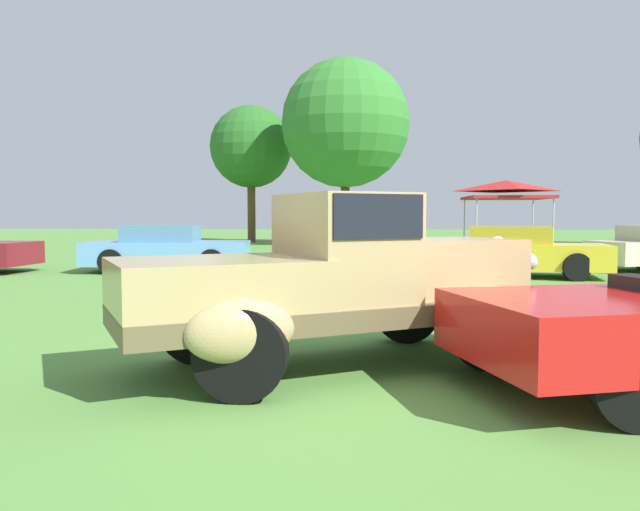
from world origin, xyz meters
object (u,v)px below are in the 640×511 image
at_px(show_car_yellow, 514,252).
at_px(spectator_by_row, 358,250).
at_px(spectator_far_side, 344,246).
at_px(show_car_skyblue, 166,249).
at_px(canopy_tent_left_field, 507,188).
at_px(feature_pickup_truck, 337,279).

bearing_deg(show_car_yellow, spectator_by_row, -126.73).
distance_m(spectator_by_row, spectator_far_side, 1.51).
distance_m(show_car_skyblue, canopy_tent_left_field, 11.99).
bearing_deg(spectator_far_side, canopy_tent_left_field, 62.68).
bearing_deg(spectator_far_side, show_car_yellow, 41.29).
bearing_deg(canopy_tent_left_field, spectator_by_row, -113.19).
bearing_deg(show_car_yellow, show_car_skyblue, 175.17).
relative_size(show_car_skyblue, canopy_tent_left_field, 1.58).
bearing_deg(spectator_by_row, show_car_yellow, 53.27).
height_order(spectator_far_side, canopy_tent_left_field, canopy_tent_left_field).
distance_m(show_car_yellow, canopy_tent_left_field, 7.20).
distance_m(spectator_far_side, canopy_tent_left_field, 11.76).
bearing_deg(spectator_by_row, spectator_far_side, 100.62).
bearing_deg(spectator_by_row, canopy_tent_left_field, 66.81).
height_order(show_car_skyblue, canopy_tent_left_field, canopy_tent_left_field).
height_order(feature_pickup_truck, show_car_skyblue, feature_pickup_truck).
relative_size(spectator_by_row, canopy_tent_left_field, 0.61).
bearing_deg(feature_pickup_truck, show_car_skyblue, 116.09).
bearing_deg(spectator_by_row, show_car_skyblue, 131.47).
bearing_deg(show_car_skyblue, spectator_by_row, -48.53).
xyz_separation_m(spectator_by_row, spectator_far_side, (-0.28, 1.49, 0.00)).
distance_m(show_car_yellow, spectator_far_side, 5.36).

